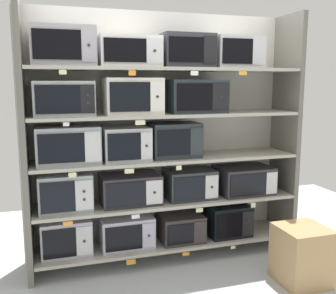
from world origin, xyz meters
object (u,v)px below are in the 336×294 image
microwave_3 (227,219)px  microwave_15 (129,52)px  microwave_14 (63,46)px  shipping_carton (302,255)px  microwave_1 (126,231)px  microwave_16 (186,51)px  microwave_2 (180,227)px  microwave_9 (125,143)px  microwave_10 (174,140)px  microwave_12 (132,96)px  microwave_13 (195,96)px  microwave_5 (130,189)px  microwave_0 (66,236)px  microwave_6 (190,184)px  microwave_11 (64,98)px  microwave_8 (68,145)px  microwave_7 (244,180)px  microwave_4 (65,191)px  microwave_17 (236,53)px

microwave_3 → microwave_15: bearing=180.0°
microwave_14 → shipping_carton: bearing=-23.5°
microwave_1 → microwave_16: 1.83m
microwave_2 → microwave_9: (-0.55, -0.00, 0.88)m
microwave_1 → microwave_3: size_ratio=1.16×
microwave_14 → microwave_10: bearing=-0.0°
microwave_15 → microwave_16: (0.55, 0.00, 0.02)m
microwave_12 → microwave_13: microwave_12 is taller
microwave_10 → microwave_5: bearing=-180.0°
microwave_0 → shipping_carton: same height
microwave_12 → shipping_carton: size_ratio=1.02×
microwave_1 → microwave_10: (0.49, 0.00, 0.88)m
microwave_1 → microwave_2: 0.55m
microwave_3 → microwave_16: microwave_16 is taller
microwave_3 → microwave_6: (-0.42, -0.00, 0.41)m
microwave_1 → microwave_12: (0.08, 0.00, 1.30)m
microwave_11 → microwave_6: bearing=-0.0°
microwave_3 → microwave_16: (-0.46, 0.00, 1.71)m
microwave_16 → microwave_8: bearing=-180.0°
microwave_7 → microwave_13: bearing=180.0°
microwave_8 → microwave_16: (1.13, 0.00, 0.85)m
microwave_3 → shipping_carton: (0.33, -0.84, -0.08)m
microwave_4 → microwave_14: (0.03, 0.00, 1.29)m
microwave_1 → microwave_2: (0.55, 0.00, -0.02)m
microwave_3 → microwave_5: bearing=-180.0°
microwave_6 → microwave_0: bearing=180.0°
microwave_4 → microwave_6: size_ratio=0.98×
microwave_16 → microwave_12: bearing=-180.0°
microwave_0 → microwave_2: 1.12m
microwave_1 → microwave_9: 0.86m
microwave_10 → microwave_17: size_ratio=0.98×
microwave_4 → microwave_16: 1.73m
microwave_8 → microwave_9: 0.52m
microwave_3 → microwave_13: bearing=180.0°
microwave_1 → microwave_4: size_ratio=1.06×
microwave_0 → microwave_16: bearing=0.0°
microwave_6 → microwave_12: bearing=180.0°
microwave_1 → microwave_7: bearing=-0.0°
microwave_8 → shipping_carton: bearing=-23.5°
microwave_2 → microwave_7: size_ratio=0.76×
microwave_4 → microwave_6: microwave_4 is taller
microwave_8 → microwave_14: (-0.01, 0.00, 0.86)m
microwave_2 → microwave_0: bearing=-180.0°
microwave_4 → microwave_13: 1.52m
microwave_0 → microwave_3: microwave_0 is taller
microwave_7 → microwave_16: size_ratio=1.14×
shipping_carton → microwave_10: bearing=137.4°
microwave_4 → microwave_11: bearing=0.0°
microwave_3 → microwave_17: microwave_17 is taller
microwave_15 → shipping_carton: bearing=-31.8°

